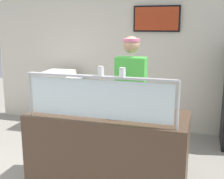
{
  "coord_description": "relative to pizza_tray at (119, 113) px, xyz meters",
  "views": [
    {
      "loc": [
        1.81,
        -2.6,
        1.9
      ],
      "look_at": [
        0.89,
        0.42,
        1.21
      ],
      "focal_mm": 47.69,
      "sensor_mm": 36.0,
      "label": 1
    }
  ],
  "objects": [
    {
      "name": "pepper_flake_shaker",
      "position": [
        0.12,
        -0.29,
        0.49
      ],
      "size": [
        0.06,
        0.06,
        0.09
      ],
      "color": "white",
      "rests_on": "sneeze_guard"
    },
    {
      "name": "shop_rear_unit",
      "position": [
        -0.12,
        2.32,
        0.39
      ],
      "size": [
        6.13,
        0.13,
        2.7
      ],
      "color": "silver",
      "rests_on": "ground"
    },
    {
      "name": "pizza_box_stack",
      "position": [
        -1.63,
        1.83,
        0.05
      ],
      "size": [
        0.52,
        0.5,
        0.13
      ],
      "color": "silver",
      "rests_on": "prep_shelf"
    },
    {
      "name": "pizza_server",
      "position": [
        0.0,
        -0.02,
        0.02
      ],
      "size": [
        0.13,
        0.29,
        0.01
      ],
      "primitive_type": "cube",
      "rotation": [
        0.0,
        0.0,
        -0.22
      ],
      "color": "#ADAFB7",
      "rests_on": "pizza_tray"
    },
    {
      "name": "pizza_tray",
      "position": [
        0.0,
        0.0,
        0.0
      ],
      "size": [
        0.4,
        0.4,
        0.04
      ],
      "color": "#9EA0A8",
      "rests_on": "serving_counter"
    },
    {
      "name": "serving_counter",
      "position": [
        -0.12,
        0.03,
        -0.49
      ],
      "size": [
        1.73,
        0.76,
        0.95
      ],
      "primitive_type": "cube",
      "color": "#4C3828",
      "rests_on": "ground"
    },
    {
      "name": "worker_figure",
      "position": [
        -0.02,
        0.67,
        0.04
      ],
      "size": [
        0.41,
        0.5,
        1.76
      ],
      "color": "#23232D",
      "rests_on": "ground"
    },
    {
      "name": "prep_shelf",
      "position": [
        -1.62,
        1.83,
        -0.49
      ],
      "size": [
        0.7,
        0.55,
        0.95
      ],
      "primitive_type": "cube",
      "color": "#B7BABF",
      "rests_on": "ground"
    },
    {
      "name": "ground_plane",
      "position": [
        -0.12,
        0.65,
        -0.97
      ],
      "size": [
        12.0,
        12.0,
        0.0
      ],
      "primitive_type": "plane",
      "color": "gray",
      "rests_on": "ground"
    },
    {
      "name": "parmesan_shaker",
      "position": [
        -0.1,
        -0.29,
        0.49
      ],
      "size": [
        0.06,
        0.06,
        0.09
      ],
      "color": "white",
      "rests_on": "sneeze_guard"
    },
    {
      "name": "sneeze_guard",
      "position": [
        -0.12,
        -0.29,
        0.28
      ],
      "size": [
        1.55,
        0.06,
        0.47
      ],
      "color": "#B2B5BC",
      "rests_on": "serving_counter"
    }
  ]
}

